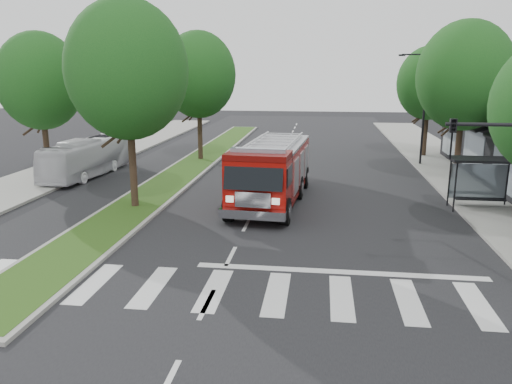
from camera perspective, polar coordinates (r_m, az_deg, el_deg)
ground at (r=18.90m, az=-2.90°, el=-7.35°), size 140.00×140.00×0.00m
sidewalk_right at (r=29.64m, az=25.47°, el=-0.74°), size 5.00×80.00×0.15m
sidewalk_left at (r=33.27m, az=-24.94°, el=0.76°), size 5.00×80.00×0.15m
median at (r=37.14m, az=-7.07°, el=3.18°), size 3.00×50.00×0.15m
bus_shelter at (r=27.13m, az=24.44°, el=2.39°), size 3.20×1.60×2.61m
tree_right_mid at (r=32.42m, az=22.78°, el=12.13°), size 5.60×5.60×9.72m
tree_right_far at (r=42.17m, az=19.18°, el=11.66°), size 5.00×5.00×8.73m
tree_median_near at (r=25.10m, az=-14.51°, el=13.34°), size 5.80×5.80×10.16m
tree_median_far at (r=38.47m, az=-6.60°, el=13.16°), size 5.60×5.60×9.72m
tree_left_mid at (r=34.03m, az=-23.46°, el=11.54°), size 5.20×5.20×9.16m
streetlight_right_far at (r=38.09m, az=18.48°, el=9.53°), size 2.11×0.20×8.00m
fire_engine at (r=26.08m, az=1.81°, el=2.29°), size 3.71×10.01×3.40m
city_bus at (r=34.78m, az=-18.66°, el=3.78°), size 2.62×8.96×2.46m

